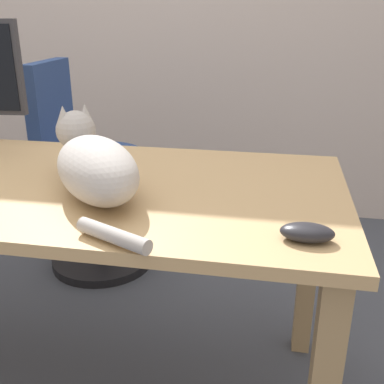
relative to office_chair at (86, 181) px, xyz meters
The scene contains 5 objects.
ground_plane 0.89m from the office_chair, 74.74° to the right, with size 8.00×8.00×0.00m, color #474C56.
desk 0.82m from the office_chair, 74.74° to the right, with size 1.68×0.74×0.71m.
office_chair is the anchor object (origin of this frame).
cat 1.01m from the office_chair, 64.22° to the right, with size 0.39×0.51×0.20m.
computer_mouse 1.40m from the office_chair, 47.50° to the right, with size 0.11×0.06×0.04m, color #232328.
Camera 1 is at (0.64, -1.11, 1.15)m, focal length 43.19 mm.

